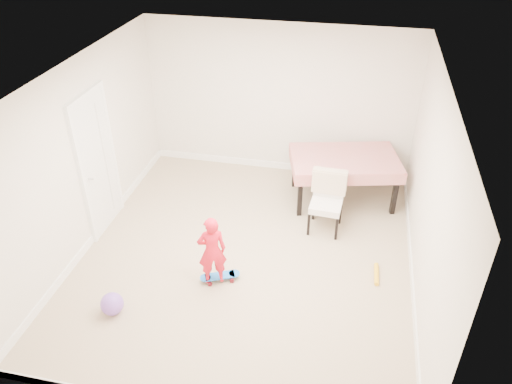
% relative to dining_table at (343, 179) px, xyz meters
% --- Properties ---
extents(ground, '(5.00, 5.00, 0.00)m').
position_rel_dining_table_xyz_m(ground, '(-1.20, -1.72, -0.39)').
color(ground, tan).
rests_on(ground, ground).
extents(ceiling, '(4.50, 5.00, 0.04)m').
position_rel_dining_table_xyz_m(ceiling, '(-1.20, -1.72, 2.19)').
color(ceiling, silver).
rests_on(ceiling, wall_back).
extents(wall_back, '(4.50, 0.04, 2.60)m').
position_rel_dining_table_xyz_m(wall_back, '(-1.20, 0.76, 0.91)').
color(wall_back, silver).
rests_on(wall_back, ground).
extents(wall_front, '(4.50, 0.04, 2.60)m').
position_rel_dining_table_xyz_m(wall_front, '(-1.20, -4.20, 0.91)').
color(wall_front, silver).
rests_on(wall_front, ground).
extents(wall_left, '(0.04, 5.00, 2.60)m').
position_rel_dining_table_xyz_m(wall_left, '(-3.43, -1.72, 0.91)').
color(wall_left, silver).
rests_on(wall_left, ground).
extents(wall_right, '(0.04, 5.00, 2.60)m').
position_rel_dining_table_xyz_m(wall_right, '(1.03, -1.72, 0.91)').
color(wall_right, silver).
rests_on(wall_right, ground).
extents(door, '(0.11, 0.94, 2.11)m').
position_rel_dining_table_xyz_m(door, '(-3.42, -1.42, 0.64)').
color(door, white).
rests_on(door, ground).
extents(baseboard_back, '(4.50, 0.02, 0.12)m').
position_rel_dining_table_xyz_m(baseboard_back, '(-1.20, 0.77, -0.33)').
color(baseboard_back, white).
rests_on(baseboard_back, ground).
extents(baseboard_left, '(0.02, 5.00, 0.12)m').
position_rel_dining_table_xyz_m(baseboard_left, '(-3.44, -1.72, -0.33)').
color(baseboard_left, white).
rests_on(baseboard_left, ground).
extents(baseboard_right, '(0.02, 5.00, 0.12)m').
position_rel_dining_table_xyz_m(baseboard_right, '(1.04, -1.72, -0.33)').
color(baseboard_right, white).
rests_on(baseboard_right, ground).
extents(dining_table, '(1.86, 1.41, 0.78)m').
position_rel_dining_table_xyz_m(dining_table, '(0.00, 0.00, 0.00)').
color(dining_table, red).
rests_on(dining_table, ground).
extents(dining_chair, '(0.54, 0.62, 0.92)m').
position_rel_dining_table_xyz_m(dining_chair, '(-0.19, -0.87, 0.07)').
color(dining_chair, beige).
rests_on(dining_chair, ground).
extents(skateboard, '(0.56, 0.40, 0.08)m').
position_rel_dining_table_xyz_m(skateboard, '(-1.42, -2.28, -0.35)').
color(skateboard, blue).
rests_on(skateboard, ground).
extents(child, '(0.43, 0.36, 1.00)m').
position_rel_dining_table_xyz_m(child, '(-1.49, -2.34, 0.11)').
color(child, red).
rests_on(child, ground).
extents(balloon, '(0.28, 0.28, 0.28)m').
position_rel_dining_table_xyz_m(balloon, '(-2.54, -3.10, -0.25)').
color(balloon, '#8252C5').
rests_on(balloon, ground).
extents(foam_toy, '(0.07, 0.40, 0.06)m').
position_rel_dining_table_xyz_m(foam_toy, '(0.59, -1.77, -0.36)').
color(foam_toy, yellow).
rests_on(foam_toy, ground).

